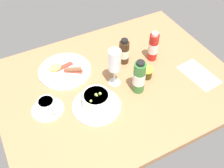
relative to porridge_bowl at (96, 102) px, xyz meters
The scene contains 10 objects.
ground_plane 18.27cm from the porridge_bowl, 33.19° to the left, with size 110.00×84.00×3.00cm, color #A8754C.
porridge_bowl is the anchor object (origin of this frame).
cutlery_setting 53.21cm from the porridge_bowl, ahead, with size 13.12×20.86×0.90cm.
coffee_cup 21.13cm from the porridge_bowl, 156.47° to the left, with size 13.88×13.88×5.75cm.
wine_glass 19.34cm from the porridge_bowl, 34.96° to the left, with size 5.75×5.75×19.22cm.
jam_jar 29.88cm from the porridge_bowl, 11.43° to the left, with size 5.55×5.55×5.06cm.
sauce_bottle_brown 32.39cm from the porridge_bowl, 39.43° to the left, with size 5.12×5.12×13.98cm.
sauce_bottle_red 42.30cm from the porridge_bowl, 22.22° to the left, with size 4.91×4.91×16.15cm.
sauce_bottle_green 21.74cm from the porridge_bowl, ahead, with size 5.62×5.62×17.25cm.
breakfast_plate 27.80cm from the porridge_bowl, 99.42° to the left, with size 25.66×25.66×3.70cm.
Camera 1 is at (-42.43, -77.35, 92.05)cm, focal length 43.01 mm.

